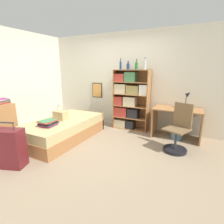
% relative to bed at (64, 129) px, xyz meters
% --- Properties ---
extents(ground_plane, '(14.00, 14.00, 0.00)m').
position_rel_bed_xyz_m(ground_plane, '(0.76, -0.02, -0.24)').
color(ground_plane, gray).
extents(wall_back, '(10.00, 0.09, 2.60)m').
position_rel_bed_xyz_m(wall_back, '(0.76, 1.61, 1.06)').
color(wall_back, beige).
rests_on(wall_back, ground_plane).
extents(wall_left, '(0.06, 10.00, 2.60)m').
position_rel_bed_xyz_m(wall_left, '(-1.49, -0.02, 1.06)').
color(wall_left, beige).
rests_on(wall_left, ground_plane).
extents(bed, '(1.05, 2.01, 0.48)m').
position_rel_bed_xyz_m(bed, '(0.00, 0.00, 0.00)').
color(bed, '#A36B3D').
rests_on(bed, ground_plane).
extents(handbag, '(0.31, 0.21, 0.35)m').
position_rel_bed_xyz_m(handbag, '(-0.04, -0.04, 0.35)').
color(handbag, tan).
rests_on(handbag, bed).
extents(book_stack_on_bed, '(0.32, 0.39, 0.12)m').
position_rel_bed_xyz_m(book_stack_on_bed, '(0.03, -0.49, 0.30)').
color(book_stack_on_bed, '#B2382D').
rests_on(book_stack_on_bed, bed).
extents(suitcase, '(0.55, 0.42, 0.80)m').
position_rel_bed_xyz_m(suitcase, '(0.03, -1.37, 0.10)').
color(suitcase, '#5B191E').
rests_on(suitcase, ground_plane).
extents(dresser, '(0.53, 0.44, 0.92)m').
position_rel_bed_xyz_m(dresser, '(-0.95, -0.89, 0.23)').
color(dresser, '#A36B3D').
rests_on(dresser, ground_plane).
extents(magazine_pile_on_dresser, '(0.33, 0.37, 0.10)m').
position_rel_bed_xyz_m(magazine_pile_on_dresser, '(-0.93, -0.85, 0.74)').
color(magazine_pile_on_dresser, '#B2382D').
rests_on(magazine_pile_on_dresser, dresser).
extents(bookcase, '(0.96, 0.34, 1.61)m').
position_rel_bed_xyz_m(bookcase, '(1.09, 1.38, 0.57)').
color(bookcase, '#A36B3D').
rests_on(bookcase, ground_plane).
extents(bottle_green, '(0.06, 0.06, 0.29)m').
position_rel_bed_xyz_m(bottle_green, '(0.83, 1.40, 1.49)').
color(bottle_green, navy).
rests_on(bottle_green, bookcase).
extents(bottle_brown, '(0.08, 0.08, 0.22)m').
position_rel_bed_xyz_m(bottle_brown, '(1.04, 1.42, 1.46)').
color(bottle_brown, navy).
rests_on(bottle_brown, bookcase).
extents(bottle_clear, '(0.07, 0.07, 0.26)m').
position_rel_bed_xyz_m(bottle_clear, '(1.28, 1.39, 1.48)').
color(bottle_clear, '#1E6B2D').
rests_on(bottle_clear, bookcase).
extents(bottle_blue, '(0.07, 0.07, 0.30)m').
position_rel_bed_xyz_m(bottle_blue, '(1.50, 1.41, 1.49)').
color(bottle_blue, '#B7BCC1').
rests_on(bottle_blue, bookcase).
extents(desk, '(1.10, 0.62, 0.73)m').
position_rel_bed_xyz_m(desk, '(2.39, 1.25, 0.27)').
color(desk, '#A36B3D').
rests_on(desk, ground_plane).
extents(desk_lamp, '(0.16, 0.12, 0.42)m').
position_rel_bed_xyz_m(desk_lamp, '(2.56, 1.33, 0.77)').
color(desk_lamp, black).
rests_on(desk_lamp, desk).
extents(desk_chair, '(0.56, 0.56, 0.97)m').
position_rel_bed_xyz_m(desk_chair, '(2.49, 0.54, 0.08)').
color(desk_chair, black).
rests_on(desk_chair, ground_plane).
extents(waste_bin, '(0.27, 0.27, 0.26)m').
position_rel_bed_xyz_m(waste_bin, '(2.42, 1.19, -0.11)').
color(waste_bin, slate).
rests_on(waste_bin, ground_plane).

